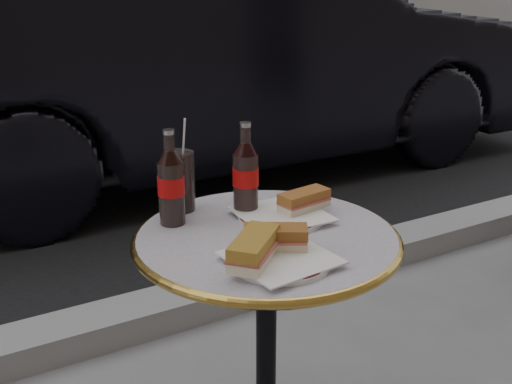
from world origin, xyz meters
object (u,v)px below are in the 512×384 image
parked_car (219,57)px  plate_left (281,261)px  plate_right (281,217)px  cola_glass (180,181)px  bistro_table (266,368)px  cola_bottle_left (171,177)px  cola_bottle_right (246,169)px

parked_car → plate_left: bearing=156.7°
parked_car → plate_right: bearing=157.4°
cola_glass → bistro_table: bearing=-65.6°
plate_right → parked_car: 2.75m
bistro_table → cola_bottle_left: 0.54m
bistro_table → cola_glass: cola_glass is taller
plate_right → parked_car: (1.11, 2.52, -0.00)m
bistro_table → cola_bottle_right: bearing=81.3°
bistro_table → plate_right: size_ratio=3.44×
cola_glass → parked_car: size_ratio=0.03×
bistro_table → plate_left: 0.40m
plate_right → cola_glass: size_ratio=1.39×
bistro_table → plate_left: plate_left is taller
plate_right → cola_bottle_left: 0.29m
cola_glass → parked_car: parked_car is taller
plate_left → cola_bottle_left: bearing=109.1°
cola_bottle_left → bistro_table: bearing=-46.2°
cola_bottle_right → parked_car: 2.71m
plate_right → parked_car: parked_car is taller
bistro_table → plate_right: 0.38m
cola_glass → cola_bottle_right: bearing=-38.4°
cola_bottle_right → plate_left: bearing=-104.7°
plate_right → bistro_table: bearing=-142.2°
cola_bottle_right → plate_right: bearing=-53.9°
plate_left → cola_bottle_left: cola_bottle_left is taller
plate_right → parked_car: bearing=66.2°
plate_left → cola_bottle_right: bearing=75.3°
bistro_table → cola_glass: bearing=114.4°
cola_bottle_left → cola_glass: (0.05, 0.07, -0.04)m
cola_bottle_left → cola_glass: bearing=53.4°
plate_left → cola_bottle_right: (0.07, 0.28, 0.11)m
plate_right → cola_bottle_left: (-0.24, 0.11, 0.11)m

